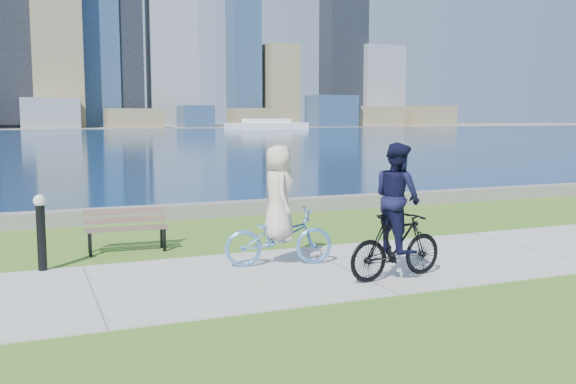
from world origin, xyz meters
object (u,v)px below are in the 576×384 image
object	(u,v)px
cyclist_woman	(279,221)
cyclist_man	(397,222)
bollard_lamp	(41,228)
park_bench	(126,226)

from	to	relation	value
cyclist_woman	cyclist_man	distance (m)	2.05
bollard_lamp	cyclist_woman	distance (m)	3.88
cyclist_man	bollard_lamp	bearing A→B (deg)	55.55
park_bench	bollard_lamp	xyz separation A→B (m)	(-1.51, -1.10, 0.25)
bollard_lamp	cyclist_woman	xyz separation A→B (m)	(3.72, -1.12, 0.05)
bollard_lamp	cyclist_man	xyz separation A→B (m)	(5.07, -2.66, 0.18)
cyclist_woman	cyclist_man	world-z (taller)	cyclist_man
bollard_lamp	cyclist_woman	bearing A→B (deg)	-16.75
cyclist_woman	park_bench	bearing A→B (deg)	55.55
bollard_lamp	cyclist_man	world-z (taller)	cyclist_man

